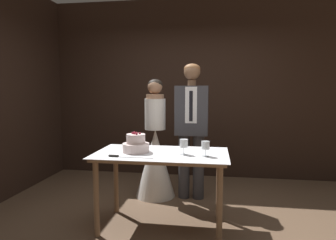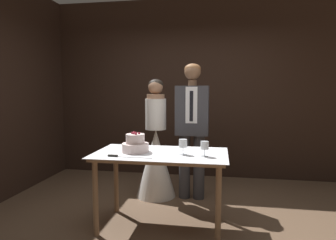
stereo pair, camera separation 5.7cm
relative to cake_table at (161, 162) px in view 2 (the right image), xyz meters
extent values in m
plane|color=brown|center=(0.11, 0.03, -0.71)|extent=(40.00, 40.00, 0.00)
cube|color=black|center=(0.11, 2.04, 0.76)|extent=(4.83, 0.12, 2.94)
cylinder|color=#8E6B4C|center=(-0.60, -0.30, -0.33)|extent=(0.06, 0.06, 0.77)
cylinder|color=#8E6B4C|center=(0.60, -0.30, -0.33)|extent=(0.06, 0.06, 0.77)
cylinder|color=#8E6B4C|center=(-0.60, 0.30, -0.33)|extent=(0.06, 0.06, 0.77)
cylinder|color=#8E6B4C|center=(0.60, 0.30, -0.33)|extent=(0.06, 0.06, 0.77)
cube|color=#8E6B4C|center=(0.00, 0.00, 0.07)|extent=(1.33, 0.73, 0.03)
cube|color=white|center=(0.00, 0.00, 0.10)|extent=(1.39, 0.79, 0.01)
cylinder|color=beige|center=(-0.27, -0.01, 0.15)|extent=(0.28, 0.28, 0.09)
cylinder|color=beige|center=(-0.27, -0.01, 0.24)|extent=(0.20, 0.20, 0.10)
sphere|color=maroon|center=(-0.23, -0.01, 0.30)|extent=(0.02, 0.02, 0.02)
sphere|color=maroon|center=(-0.27, 0.00, 0.30)|extent=(0.02, 0.02, 0.02)
sphere|color=maroon|center=(-0.30, 0.04, 0.30)|extent=(0.02, 0.02, 0.02)
sphere|color=maroon|center=(-0.31, 0.00, 0.30)|extent=(0.02, 0.02, 0.02)
sphere|color=maroon|center=(-0.28, -0.03, 0.30)|extent=(0.02, 0.02, 0.02)
sphere|color=maroon|center=(-0.25, -0.06, 0.30)|extent=(0.02, 0.02, 0.02)
cube|color=silver|center=(-0.21, -0.26, 0.10)|extent=(0.35, 0.03, 0.00)
cylinder|color=black|center=(-0.43, -0.26, 0.11)|extent=(0.10, 0.02, 0.02)
cylinder|color=silver|center=(0.46, -0.09, 0.10)|extent=(0.08, 0.08, 0.00)
cylinder|color=silver|center=(0.46, -0.09, 0.14)|extent=(0.01, 0.01, 0.07)
cylinder|color=silver|center=(0.46, -0.09, 0.21)|extent=(0.08, 0.08, 0.08)
cylinder|color=silver|center=(0.24, -0.05, 0.10)|extent=(0.08, 0.08, 0.00)
cylinder|color=silver|center=(0.24, -0.05, 0.14)|extent=(0.01, 0.01, 0.07)
cylinder|color=silver|center=(0.24, -0.05, 0.21)|extent=(0.08, 0.08, 0.08)
cone|color=white|center=(-0.25, 0.91, -0.25)|extent=(0.54, 0.54, 0.93)
cylinder|color=white|center=(-0.25, 0.91, 0.42)|extent=(0.28, 0.28, 0.42)
cylinder|color=#A37556|center=(-0.25, 0.91, 0.66)|extent=(0.24, 0.24, 0.06)
sphere|color=#A37556|center=(-0.25, 0.91, 0.79)|extent=(0.20, 0.20, 0.20)
ellipsoid|color=black|center=(-0.25, 0.93, 0.82)|extent=(0.20, 0.20, 0.15)
cylinder|color=#38383D|center=(0.15, 0.91, -0.28)|extent=(0.15, 0.15, 0.86)
cylinder|color=#38383D|center=(0.34, 0.91, -0.28)|extent=(0.15, 0.15, 0.86)
cube|color=#38383D|center=(0.25, 0.91, 0.48)|extent=(0.43, 0.24, 0.65)
cube|color=white|center=(0.25, 0.79, 0.56)|extent=(0.15, 0.01, 0.47)
cube|color=black|center=(0.25, 0.78, 0.54)|extent=(0.04, 0.01, 0.39)
cylinder|color=brown|center=(0.25, 0.91, 0.84)|extent=(0.11, 0.11, 0.07)
sphere|color=brown|center=(0.25, 0.91, 0.98)|extent=(0.21, 0.21, 0.21)
ellipsoid|color=brown|center=(0.25, 0.92, 1.02)|extent=(0.21, 0.21, 0.14)
camera|label=1|loc=(0.54, -3.03, 0.76)|focal=32.00mm
camera|label=2|loc=(0.60, -3.02, 0.76)|focal=32.00mm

